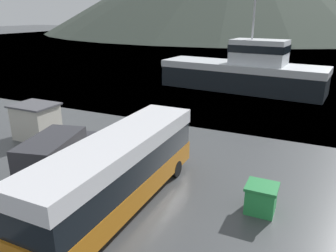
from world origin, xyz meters
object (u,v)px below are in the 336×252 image
(delivery_van, at_px, (58,154))
(fishing_boat, at_px, (244,71))
(tour_bus, at_px, (120,169))
(dock_kiosk, at_px, (36,121))
(storage_bin, at_px, (261,198))
(small_boat, at_px, (267,77))

(delivery_van, distance_m, fishing_boat, 25.72)
(tour_bus, distance_m, dock_kiosk, 11.28)
(tour_bus, xyz_separation_m, storage_bin, (5.85, 2.28, -1.23))
(delivery_van, bearing_deg, storage_bin, -7.77)
(storage_bin, distance_m, small_boat, 32.22)
(fishing_boat, height_order, small_boat, fishing_boat)
(fishing_boat, bearing_deg, dock_kiosk, 161.58)
(storage_bin, distance_m, dock_kiosk, 16.21)
(small_boat, bearing_deg, fishing_boat, 19.85)
(delivery_van, bearing_deg, tour_bus, -27.61)
(delivery_van, relative_size, fishing_boat, 0.32)
(small_boat, bearing_deg, tour_bus, 29.08)
(fishing_boat, bearing_deg, delivery_van, 176.32)
(tour_bus, bearing_deg, fishing_boat, 91.30)
(fishing_boat, distance_m, storage_bin, 25.08)
(delivery_van, bearing_deg, dock_kiosk, 131.49)
(delivery_van, xyz_separation_m, storage_bin, (10.51, 1.14, -0.61))
(tour_bus, height_order, storage_bin, tour_bus)
(dock_kiosk, bearing_deg, small_boat, 69.16)
(storage_bin, relative_size, dock_kiosk, 0.47)
(fishing_boat, bearing_deg, small_boat, -5.20)
(fishing_boat, height_order, dock_kiosk, fishing_boat)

